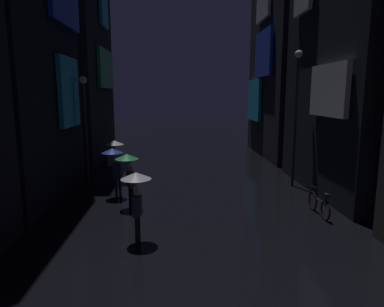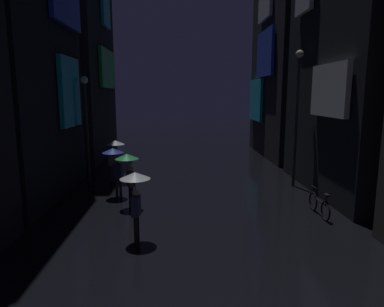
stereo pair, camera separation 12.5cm
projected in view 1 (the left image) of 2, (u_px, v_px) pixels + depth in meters
building_left_mid at (0, 6)px, 13.41m from camera, size 4.25×7.14×15.60m
building_left_far at (68, 4)px, 22.09m from camera, size 4.25×7.60×20.19m
building_right_far at (292, 41)px, 23.65m from camera, size 4.25×8.59×16.04m
pedestrian_far_right_green at (128, 166)px, 13.10m from camera, size 0.90×0.90×2.12m
pedestrian_midstreet_left_clear at (113, 150)px, 16.90m from camera, size 0.90×0.90×2.12m
pedestrian_near_crossing_clear at (136, 188)px, 10.01m from camera, size 0.90×0.90×2.12m
pedestrian_foreground_left_blue at (114, 159)px, 14.51m from camera, size 0.90×0.90×2.12m
bicycle_parked_at_storefront at (319, 205)px, 12.49m from camera, size 0.12×1.82×0.96m
streetlamp_left_far at (85, 117)px, 16.56m from camera, size 0.36×0.36×5.22m
streetlamp_right_far at (296, 104)px, 15.91m from camera, size 0.36×0.36×6.35m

